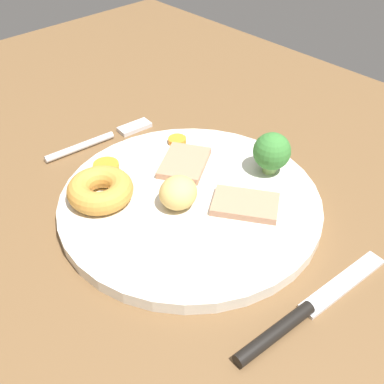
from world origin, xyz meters
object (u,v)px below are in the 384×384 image
at_px(meat_slice_under, 245,204).
at_px(carrot_coin_back, 106,166).
at_px(roast_potato_left, 179,193).
at_px(yorkshire_pudding, 100,190).
at_px(fork, 103,138).
at_px(knife, 302,313).
at_px(meat_slice_main, 184,163).
at_px(broccoli_floret, 272,152).
at_px(carrot_coin_front, 177,140).
at_px(dinner_plate, 192,204).

xyz_separation_m(meat_slice_under, carrot_coin_back, (-0.16, -0.07, -0.00)).
bearing_deg(roast_potato_left, meat_slice_under, 44.45).
xyz_separation_m(yorkshire_pudding, fork, (-0.11, 0.08, -0.02)).
bearing_deg(roast_potato_left, knife, -3.64).
distance_m(meat_slice_main, knife, 0.23).
xyz_separation_m(meat_slice_main, broccoli_floret, (0.08, 0.06, 0.02)).
bearing_deg(carrot_coin_front, carrot_coin_back, -100.13).
bearing_deg(carrot_coin_front, fork, -147.84).
height_order(meat_slice_main, knife, meat_slice_main).
relative_size(yorkshire_pudding, carrot_coin_front, 3.09).
bearing_deg(yorkshire_pudding, meat_slice_under, 41.76).
xyz_separation_m(roast_potato_left, carrot_coin_front, (-0.09, 0.08, -0.01)).
bearing_deg(yorkshire_pudding, roast_potato_left, 39.55).
bearing_deg(yorkshire_pudding, carrot_coin_back, 139.89).
height_order(dinner_plate, meat_slice_under, meat_slice_under).
height_order(meat_slice_under, fork, meat_slice_under).
bearing_deg(fork, dinner_plate, -87.04).
relative_size(yorkshire_pudding, knife, 0.38).
bearing_deg(broccoli_floret, knife, -41.82).
relative_size(meat_slice_main, fork, 0.44).
height_order(meat_slice_under, roast_potato_left, roast_potato_left).
bearing_deg(carrot_coin_front, yorkshire_pudding, -78.98).
bearing_deg(knife, meat_slice_main, 78.90).
bearing_deg(meat_slice_main, meat_slice_under, -2.10).
bearing_deg(carrot_coin_front, meat_slice_main, -31.87).
bearing_deg(carrot_coin_back, dinner_plate, 17.36).
relative_size(meat_slice_under, yorkshire_pudding, 0.97).
relative_size(carrot_coin_front, knife, 0.12).
bearing_deg(meat_slice_main, carrot_coin_front, 148.13).
relative_size(carrot_coin_front, carrot_coin_back, 0.75).
distance_m(dinner_plate, meat_slice_main, 0.06).
bearing_deg(carrot_coin_back, carrot_coin_front, 79.87).
bearing_deg(meat_slice_under, carrot_coin_back, -157.18).
xyz_separation_m(dinner_plate, yorkshire_pudding, (-0.07, -0.07, 0.02)).
distance_m(meat_slice_under, fork, 0.23).
distance_m(dinner_plate, knife, 0.17).
xyz_separation_m(yorkshire_pudding, carrot_coin_back, (-0.04, 0.04, -0.01)).
bearing_deg(broccoli_floret, meat_slice_under, -71.20).
bearing_deg(dinner_plate, meat_slice_under, 33.84).
bearing_deg(dinner_plate, meat_slice_main, 145.02).
distance_m(carrot_coin_back, broccoli_floret, 0.19).
height_order(dinner_plate, meat_slice_main, meat_slice_main).
bearing_deg(yorkshire_pudding, broccoli_floret, 61.73).
relative_size(roast_potato_left, carrot_coin_front, 1.86).
distance_m(roast_potato_left, fork, 0.18).
distance_m(carrot_coin_front, knife, 0.28).
relative_size(carrot_coin_back, knife, 0.16).
distance_m(meat_slice_main, broccoli_floret, 0.10).
relative_size(dinner_plate, knife, 1.53).
bearing_deg(knife, yorkshire_pudding, 105.46).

